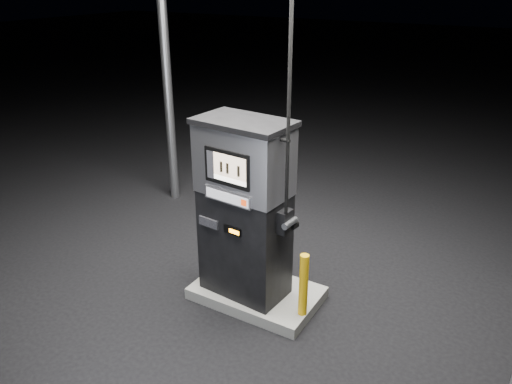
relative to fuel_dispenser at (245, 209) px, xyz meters
The scene contains 5 objects.
ground 1.32m from the fuel_dispenser, 39.29° to the left, with size 80.00×80.00×0.00m, color black.
pump_island 1.25m from the fuel_dispenser, 39.29° to the left, with size 1.60×1.00×0.15m, color slate.
fuel_dispenser is the anchor object (origin of this frame).
bollard_left 0.92m from the fuel_dispenser, behind, with size 0.13×0.13×0.98m, color #E5AA0C.
bollard_right 1.14m from the fuel_dispenser, ahead, with size 0.11×0.11×0.81m, color #E5AA0C.
Camera 1 is at (2.77, -4.69, 3.92)m, focal length 35.00 mm.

